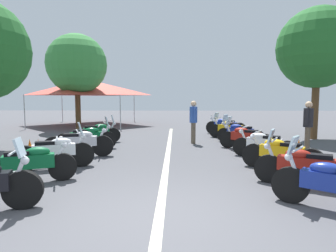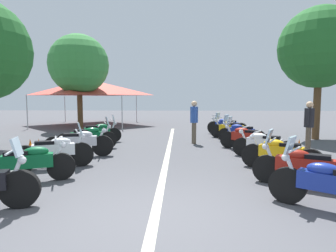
% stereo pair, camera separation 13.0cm
% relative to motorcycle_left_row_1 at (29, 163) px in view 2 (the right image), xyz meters
% --- Properties ---
extents(ground_plane, '(80.00, 80.00, 0.00)m').
position_rel_motorcycle_left_row_1_xyz_m(ground_plane, '(-1.82, -2.95, -0.45)').
color(ground_plane, '#4C4C51').
extents(lane_centre_stripe, '(17.45, 0.16, 0.01)m').
position_rel_motorcycle_left_row_1_xyz_m(lane_centre_stripe, '(2.81, -2.95, -0.45)').
color(lane_centre_stripe, beige).
rests_on(lane_centre_stripe, ground_plane).
extents(motorcycle_left_row_1, '(0.97, 1.91, 0.99)m').
position_rel_motorcycle_left_row_1_xyz_m(motorcycle_left_row_1, '(0.00, 0.00, 0.00)').
color(motorcycle_left_row_1, black).
rests_on(motorcycle_left_row_1, ground_plane).
extents(motorcycle_left_row_2, '(1.00, 1.95, 1.22)m').
position_rel_motorcycle_left_row_1_xyz_m(motorcycle_left_row_2, '(1.33, -0.01, 0.02)').
color(motorcycle_left_row_2, black).
rests_on(motorcycle_left_row_2, ground_plane).
extents(motorcycle_left_row_3, '(0.71, 2.17, 1.02)m').
position_rel_motorcycle_left_row_1_xyz_m(motorcycle_left_row_3, '(2.87, -0.13, 0.02)').
color(motorcycle_left_row_3, black).
rests_on(motorcycle_left_row_3, ground_plane).
extents(motorcycle_left_row_4, '(0.95, 2.07, 1.21)m').
position_rel_motorcycle_left_row_1_xyz_m(motorcycle_left_row_4, '(4.19, 0.01, 0.02)').
color(motorcycle_left_row_4, black).
rests_on(motorcycle_left_row_4, ground_plane).
extents(motorcycle_left_row_5, '(0.83, 1.97, 1.20)m').
position_rel_motorcycle_left_row_1_xyz_m(motorcycle_left_row_5, '(5.82, 0.10, 0.01)').
color(motorcycle_left_row_5, black).
rests_on(motorcycle_left_row_5, ground_plane).
extents(motorcycle_right_row_0, '(1.39, 1.79, 1.21)m').
position_rel_motorcycle_left_row_1_xyz_m(motorcycle_right_row_0, '(-1.47, -5.83, 0.02)').
color(motorcycle_right_row_0, black).
rests_on(motorcycle_right_row_0, ground_plane).
extents(motorcycle_right_row_1, '(1.15, 1.97, 1.20)m').
position_rel_motorcycle_left_row_1_xyz_m(motorcycle_right_row_1, '(-0.14, -5.93, 0.01)').
color(motorcycle_right_row_1, black).
rests_on(motorcycle_right_row_1, ground_plane).
extents(motorcycle_right_row_2, '(1.19, 1.83, 1.00)m').
position_rel_motorcycle_left_row_1_xyz_m(motorcycle_right_row_2, '(1.31, -5.94, 0.01)').
color(motorcycle_right_row_2, black).
rests_on(motorcycle_right_row_2, ground_plane).
extents(motorcycle_right_row_3, '(1.11, 1.79, 0.98)m').
position_rel_motorcycle_left_row_1_xyz_m(motorcycle_right_row_3, '(2.85, -5.96, -0.01)').
color(motorcycle_right_row_3, black).
rests_on(motorcycle_right_row_3, ground_plane).
extents(motorcycle_right_row_4, '(1.21, 1.77, 1.20)m').
position_rel_motorcycle_left_row_1_xyz_m(motorcycle_right_row_4, '(4.35, -5.75, 0.01)').
color(motorcycle_right_row_4, black).
rests_on(motorcycle_right_row_4, ground_plane).
extents(motorcycle_right_row_5, '(1.26, 1.75, 1.19)m').
position_rel_motorcycle_left_row_1_xyz_m(motorcycle_right_row_5, '(5.84, -5.88, 0.01)').
color(motorcycle_right_row_5, black).
rests_on(motorcycle_right_row_5, ground_plane).
extents(motorcycle_right_row_6, '(1.36, 1.81, 1.21)m').
position_rel_motorcycle_left_row_1_xyz_m(motorcycle_right_row_6, '(7.18, -5.71, 0.02)').
color(motorcycle_right_row_6, black).
rests_on(motorcycle_right_row_6, ground_plane).
extents(motorcycle_right_row_7, '(1.40, 1.87, 1.02)m').
position_rel_motorcycle_left_row_1_xyz_m(motorcycle_right_row_7, '(8.62, -5.75, 0.02)').
color(motorcycle_right_row_7, black).
rests_on(motorcycle_right_row_7, ground_plane).
extents(traffic_cone_0, '(0.36, 0.36, 0.61)m').
position_rel_motorcycle_left_row_1_xyz_m(traffic_cone_0, '(2.84, -7.06, -0.16)').
color(traffic_cone_0, orange).
rests_on(traffic_cone_0, ground_plane).
extents(traffic_cone_1, '(0.36, 0.36, 0.61)m').
position_rel_motorcycle_left_row_1_xyz_m(traffic_cone_1, '(2.58, 1.32, -0.16)').
color(traffic_cone_1, orange).
rests_on(traffic_cone_1, ground_plane).
extents(traffic_cone_2, '(0.36, 0.36, 0.61)m').
position_rel_motorcycle_left_row_1_xyz_m(traffic_cone_2, '(2.61, 1.07, -0.16)').
color(traffic_cone_2, orange).
rests_on(traffic_cone_2, ground_plane).
extents(bystander_2, '(0.52, 0.32, 1.77)m').
position_rel_motorcycle_left_row_1_xyz_m(bystander_2, '(5.70, -3.94, 0.59)').
color(bystander_2, brown).
rests_on(bystander_2, ground_plane).
extents(bystander_3, '(0.45, 0.35, 1.77)m').
position_rel_motorcycle_left_row_1_xyz_m(bystander_3, '(3.96, -7.83, 0.59)').
color(bystander_3, brown).
rests_on(bystander_3, ground_plane).
extents(roadside_tree_0, '(3.56, 3.56, 5.68)m').
position_rel_motorcycle_left_row_1_xyz_m(roadside_tree_0, '(11.11, 2.69, 3.44)').
color(roadside_tree_0, brown).
rests_on(roadside_tree_0, ground_plane).
extents(roadside_tree_2, '(3.61, 3.61, 5.94)m').
position_rel_motorcycle_left_row_1_xyz_m(roadside_tree_2, '(7.22, -9.60, 3.67)').
color(roadside_tree_2, brown).
rests_on(roadside_tree_2, ground_plane).
extents(event_tent, '(6.45, 6.45, 3.20)m').
position_rel_motorcycle_left_row_1_xyz_m(event_tent, '(13.82, 2.99, 2.20)').
color(event_tent, '#E54C3F').
rests_on(event_tent, ground_plane).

